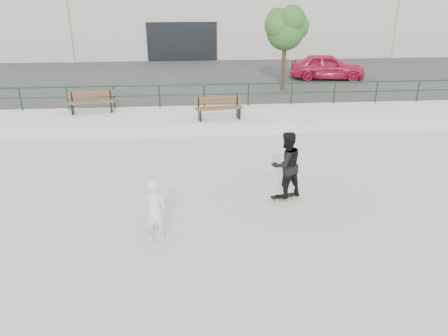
{
  "coord_description": "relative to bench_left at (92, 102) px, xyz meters",
  "views": [
    {
      "loc": [
        0.24,
        -8.54,
        5.57
      ],
      "look_at": [
        1.14,
        2.0,
        1.14
      ],
      "focal_mm": 35.0,
      "sensor_mm": 36.0,
      "label": 1
    }
  ],
  "objects": [
    {
      "name": "ledge",
      "position": [
        3.88,
        -0.77,
        -0.69
      ],
      "size": [
        30.0,
        3.0,
        0.5
      ],
      "primitive_type": "cube",
      "color": "beige",
      "rests_on": "ground"
    },
    {
      "name": "seated_skater",
      "position": [
        3.27,
        -9.9,
        -0.14
      ],
      "size": [
        0.61,
        0.42,
        1.59
      ],
      "primitive_type": "imported",
      "rotation": [
        0.0,
        0.0,
        3.21
      ],
      "color": "silver",
      "rests_on": "ground"
    },
    {
      "name": "skateboard",
      "position": [
        6.75,
        -7.94,
        -0.87
      ],
      "size": [
        0.81,
        0.39,
        0.09
      ],
      "rotation": [
        0.0,
        0.0,
        0.25
      ],
      "color": "black",
      "rests_on": "ground"
    },
    {
      "name": "ground",
      "position": [
        3.88,
        -10.27,
        -0.94
      ],
      "size": [
        120.0,
        120.0,
        0.0
      ],
      "primitive_type": "plane",
      "color": "#B1AEA2",
      "rests_on": "ground"
    },
    {
      "name": "standing_skater",
      "position": [
        6.75,
        -7.94,
        0.09
      ],
      "size": [
        1.11,
        0.99,
        1.88
      ],
      "primitive_type": "imported",
      "rotation": [
        0.0,
        0.0,
        3.51
      ],
      "color": "black",
      "rests_on": "skateboard"
    },
    {
      "name": "parking_strip",
      "position": [
        3.88,
        7.73,
        -0.69
      ],
      "size": [
        60.0,
        14.0,
        0.5
      ],
      "primitive_type": "cube",
      "color": "#313131",
      "rests_on": "ground"
    },
    {
      "name": "bench_left",
      "position": [
        0.0,
        0.0,
        0.0
      ],
      "size": [
        2.0,
        0.82,
        0.89
      ],
      "rotation": [
        0.0,
        0.0,
        0.14
      ],
      "color": "#512C1B",
      "rests_on": "ledge"
    },
    {
      "name": "red_car",
      "position": [
        12.27,
        6.18,
        0.28
      ],
      "size": [
        4.51,
        2.48,
        1.45
      ],
      "primitive_type": "imported",
      "rotation": [
        0.0,
        0.0,
        1.38
      ],
      "color": "#B61639",
      "rests_on": "parking_strip"
    },
    {
      "name": "railing",
      "position": [
        3.88,
        0.53,
        0.3
      ],
      "size": [
        28.0,
        0.06,
        1.03
      ],
      "color": "#13361D",
      "rests_on": "ledge"
    },
    {
      "name": "bench_right",
      "position": [
        5.39,
        -1.46,
        0.0
      ],
      "size": [
        1.99,
        0.78,
        0.9
      ],
      "rotation": [
        0.0,
        0.0,
        0.11
      ],
      "color": "#512C1B",
      "rests_on": "ledge"
    },
    {
      "name": "tree",
      "position": [
        9.16,
        3.69,
        2.72
      ],
      "size": [
        2.37,
        2.11,
        4.22
      ],
      "color": "#443022",
      "rests_on": "parking_strip"
    }
  ]
}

